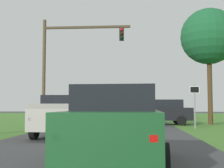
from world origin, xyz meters
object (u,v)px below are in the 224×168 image
red_suv_near (117,124)px  pickup_truck_lead (66,115)px  oak_tree_right (209,37)px  keep_moving_sign (195,100)px  crossing_suv_far (161,112)px  traffic_light (66,56)px

red_suv_near → pickup_truck_lead: size_ratio=0.82×
pickup_truck_lead → oak_tree_right: (8.93, 9.38, 5.73)m
keep_moving_sign → crossing_suv_far: bearing=115.3°
red_suv_near → crossing_suv_far: same height
red_suv_near → keep_moving_sign: 12.57m
red_suv_near → pickup_truck_lead: pickup_truck_lead is taller
pickup_truck_lead → keep_moving_sign: (6.94, 5.08, 0.78)m
oak_tree_right → red_suv_near: bearing=-111.0°
pickup_truck_lead → traffic_light: 8.36m
crossing_suv_far → traffic_light: bearing=-165.9°
red_suv_near → oak_tree_right: size_ratio=0.51×
pickup_truck_lead → oak_tree_right: oak_tree_right is taller
keep_moving_sign → red_suv_near: bearing=-109.5°
red_suv_near → oak_tree_right: oak_tree_right is taller
red_suv_near → traffic_light: size_ratio=0.59×
pickup_truck_lead → traffic_light: bearing=103.4°
oak_tree_right → keep_moving_sign: bearing=-114.9°
keep_moving_sign → oak_tree_right: (2.00, 4.31, 4.95)m
red_suv_near → traffic_light: (-4.46, 13.90, 3.98)m
keep_moving_sign → crossing_suv_far: size_ratio=0.59×
red_suv_near → oak_tree_right: 18.20m
crossing_suv_far → pickup_truck_lead: bearing=-120.1°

